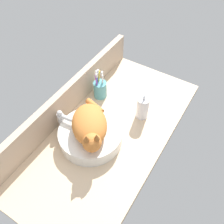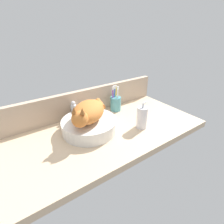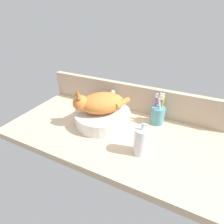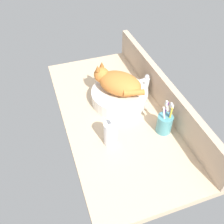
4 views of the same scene
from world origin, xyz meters
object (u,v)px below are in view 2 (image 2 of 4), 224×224
sink_basin (89,125)px  cat (88,112)px  toothbrush_cup (116,103)px  soap_dispenser (142,117)px  faucet (75,111)px

sink_basin → cat: size_ratio=1.08×
toothbrush_cup → soap_dispenser: bearing=-92.3°
cat → toothbrush_cup: cat is taller
sink_basin → toothbrush_cup: size_ratio=1.74×
sink_basin → faucet: size_ratio=2.39×
sink_basin → soap_dispenser: 32.06cm
sink_basin → cat: cat is taller
faucet → sink_basin: bearing=-84.4°
cat → faucet: bearing=92.1°
soap_dispenser → toothbrush_cup: toothbrush_cup is taller
sink_basin → soap_dispenser: size_ratio=1.91×
cat → toothbrush_cup: bearing=25.7°
cat → soap_dispenser: size_ratio=1.77×
faucet → soap_dispenser: (29.74, -31.28, -0.38)cm
cat → faucet: size_ratio=2.21×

